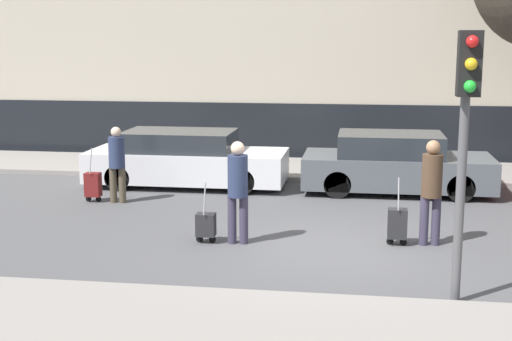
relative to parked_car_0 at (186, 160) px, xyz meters
The scene contains 13 objects.
ground_plane 6.01m from the parked_car_0, 52.36° to the right, with size 80.00×80.00×0.00m, color #4C4C4F.
sidewalk_near 9.25m from the parked_car_0, 66.72° to the right, with size 28.00×2.50×0.12m.
sidewalk_far 4.33m from the parked_car_0, 31.86° to the left, with size 28.00×3.00×0.12m.
parked_car_0 is the anchor object (origin of this frame).
parked_car_1 4.89m from the parked_car_0, ahead, with size 4.22×1.87×1.34m.
pedestrian_left 2.24m from the parked_car_0, 116.45° to the right, with size 0.35×0.34×1.63m.
trolley_left 2.53m from the parked_car_0, 127.65° to the right, with size 0.34×0.29×1.17m.
pedestrian_center 5.12m from the parked_car_0, 66.01° to the right, with size 0.35×0.34×1.75m.
trolley_center 4.96m from the parked_car_0, 72.02° to the right, with size 0.34×0.29×1.05m.
pedestrian_right 6.82m from the parked_car_0, 38.97° to the right, with size 0.35×0.34×1.79m.
trolley_right 6.46m from the parked_car_0, 42.61° to the right, with size 0.34×0.29×1.16m.
traffic_light 9.11m from the parked_car_0, 52.77° to the right, with size 0.28×0.47×3.53m.
parked_bicycle 4.90m from the parked_car_0, 27.92° to the left, with size 1.77×0.06×0.96m.
Camera 1 is at (0.47, -11.48, 3.40)m, focal length 50.00 mm.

